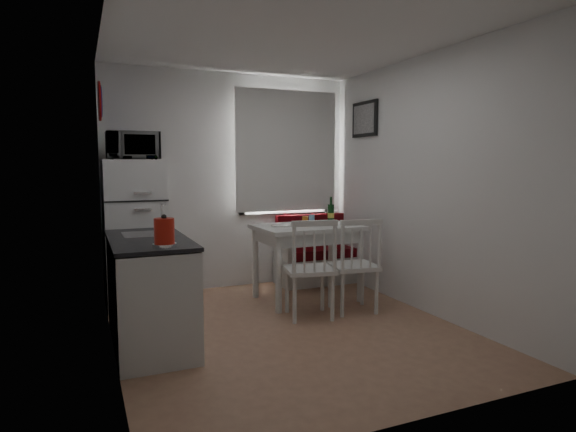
# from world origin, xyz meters

# --- Properties ---
(floor) EXTENTS (3.00, 3.50, 0.02)m
(floor) POSITION_xyz_m (0.00, 0.00, 0.00)
(floor) COLOR #9D6E53
(floor) RESTS_ON ground
(ceiling) EXTENTS (3.00, 3.50, 0.02)m
(ceiling) POSITION_xyz_m (0.00, 0.00, 2.60)
(ceiling) COLOR white
(ceiling) RESTS_ON wall_back
(wall_back) EXTENTS (3.00, 0.02, 2.60)m
(wall_back) POSITION_xyz_m (0.00, 1.75, 1.30)
(wall_back) COLOR white
(wall_back) RESTS_ON floor
(wall_front) EXTENTS (3.00, 0.02, 2.60)m
(wall_front) POSITION_xyz_m (0.00, -1.75, 1.30)
(wall_front) COLOR white
(wall_front) RESTS_ON floor
(wall_left) EXTENTS (0.02, 3.50, 2.60)m
(wall_left) POSITION_xyz_m (-1.50, 0.00, 1.30)
(wall_left) COLOR white
(wall_left) RESTS_ON floor
(wall_right) EXTENTS (0.02, 3.50, 2.60)m
(wall_right) POSITION_xyz_m (1.50, 0.00, 1.30)
(wall_right) COLOR white
(wall_right) RESTS_ON floor
(window) EXTENTS (1.22, 0.06, 1.47)m
(window) POSITION_xyz_m (0.70, 1.72, 1.62)
(window) COLOR silver
(window) RESTS_ON wall_back
(curtain) EXTENTS (1.35, 0.02, 1.50)m
(curtain) POSITION_xyz_m (0.70, 1.65, 1.68)
(curtain) COLOR white
(curtain) RESTS_ON wall_back
(kitchen_counter) EXTENTS (0.62, 1.32, 1.16)m
(kitchen_counter) POSITION_xyz_m (-1.20, 0.16, 0.46)
(kitchen_counter) COLOR silver
(kitchen_counter) RESTS_ON floor
(wall_sign) EXTENTS (0.03, 0.40, 0.40)m
(wall_sign) POSITION_xyz_m (-1.47, 1.45, 2.15)
(wall_sign) COLOR #192A99
(wall_sign) RESTS_ON wall_left
(picture_frame) EXTENTS (0.04, 0.52, 0.42)m
(picture_frame) POSITION_xyz_m (1.48, 1.10, 2.05)
(picture_frame) COLOR black
(picture_frame) RESTS_ON wall_right
(bench) EXTENTS (1.21, 0.47, 0.86)m
(bench) POSITION_xyz_m (1.13, 1.51, 0.29)
(bench) COLOR silver
(bench) RESTS_ON floor
(dining_table) EXTENTS (1.14, 0.81, 0.84)m
(dining_table) POSITION_xyz_m (0.59, 0.84, 0.74)
(dining_table) COLOR silver
(dining_table) RESTS_ON floor
(chair_left) EXTENTS (0.54, 0.53, 0.53)m
(chair_left) POSITION_xyz_m (0.34, 0.17, 0.61)
(chair_left) COLOR silver
(chair_left) RESTS_ON floor
(chair_right) EXTENTS (0.51, 0.49, 0.52)m
(chair_right) POSITION_xyz_m (0.84, 0.17, 0.60)
(chair_right) COLOR silver
(chair_right) RESTS_ON floor
(fridge) EXTENTS (0.62, 0.62, 1.55)m
(fridge) POSITION_xyz_m (-1.18, 1.40, 0.78)
(fridge) COLOR white
(fridge) RESTS_ON floor
(microwave) EXTENTS (0.52, 0.35, 0.29)m
(microwave) POSITION_xyz_m (-1.18, 1.35, 1.70)
(microwave) COLOR white
(microwave) RESTS_ON fridge
(kettle) EXTENTS (0.18, 0.18, 0.23)m
(kettle) POSITION_xyz_m (-1.15, -0.38, 1.02)
(kettle) COLOR red
(kettle) RESTS_ON kitchen_counter
(wine_bottle) EXTENTS (0.08, 0.08, 0.30)m
(wine_bottle) POSITION_xyz_m (0.94, 0.94, 0.99)
(wine_bottle) COLOR #123A17
(wine_bottle) RESTS_ON dining_table
(drinking_glass_orange) EXTENTS (0.07, 0.07, 0.11)m
(drinking_glass_orange) POSITION_xyz_m (0.54, 0.79, 0.89)
(drinking_glass_orange) COLOR orange
(drinking_glass_orange) RESTS_ON dining_table
(drinking_glass_blue) EXTENTS (0.07, 0.07, 0.11)m
(drinking_glass_blue) POSITION_xyz_m (0.67, 0.89, 0.89)
(drinking_glass_blue) COLOR #90C9F5
(drinking_glass_blue) RESTS_ON dining_table
(plate) EXTENTS (0.23, 0.23, 0.02)m
(plate) POSITION_xyz_m (0.29, 0.86, 0.85)
(plate) COLOR white
(plate) RESTS_ON dining_table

